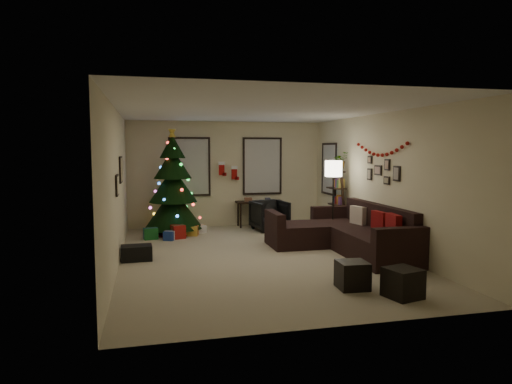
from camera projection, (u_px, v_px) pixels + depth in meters
floor at (258, 256)px, 8.50m from camera, size 7.00×7.00×0.00m
ceiling at (258, 110)px, 8.24m from camera, size 7.00×7.00×0.00m
wall_back at (226, 174)px, 11.76m from camera, size 5.00×0.00×5.00m
wall_front at (333, 209)px, 4.98m from camera, size 5.00×0.00×5.00m
wall_left at (117, 187)px, 7.79m from camera, size 0.00×7.00×7.00m
wall_right at (381, 182)px, 8.94m from camera, size 0.00×7.00×7.00m
window_back_left at (190, 167)px, 11.49m from camera, size 1.05×0.06×1.50m
window_back_right at (262, 166)px, 11.93m from camera, size 1.05×0.06×1.50m
window_right_wall at (330, 169)px, 11.39m from camera, size 0.06×0.90×1.30m
christmas_tree at (173, 189)px, 10.70m from camera, size 1.37×1.37×2.55m
presents at (179, 232)px, 10.33m from camera, size 1.43×1.01×0.30m
sofa at (346, 235)px, 8.95m from camera, size 2.10×3.03×0.92m
pillow_red_a at (393, 227)px, 7.98m from camera, size 0.16×0.45×0.44m
pillow_red_b at (379, 222)px, 8.47m from camera, size 0.14×0.41×0.40m
pillow_cream at (358, 216)px, 9.33m from camera, size 0.20×0.41×0.39m
ottoman_near at (352, 275)px, 6.51m from camera, size 0.44×0.44×0.39m
ottoman_far at (403, 283)px, 6.12m from camera, size 0.51×0.51×0.40m
desk at (260, 204)px, 11.75m from camera, size 1.22×0.43×0.66m
desk_chair at (270, 215)px, 11.16m from camera, size 0.83×0.79×0.74m
bookshelf at (338, 199)px, 10.50m from camera, size 0.30×0.51×1.72m
potted_plant at (341, 158)px, 10.32m from camera, size 0.53×0.50×0.48m
floor_lamp at (333, 174)px, 9.86m from camera, size 0.37×0.37×1.75m
art_map at (121, 170)px, 8.63m from camera, size 0.04×0.60×0.50m
art_abstract at (117, 185)px, 7.51m from camera, size 0.04×0.45×0.35m
gallery at (382, 171)px, 8.85m from camera, size 0.03×1.25×0.54m
garland at (380, 149)px, 8.85m from camera, size 0.08×1.90×0.30m
stocking_left at (222, 168)px, 11.55m from camera, size 0.20×0.05×0.36m
stocking_right at (235, 173)px, 11.65m from camera, size 0.20×0.05×0.36m
storage_bin at (137, 253)px, 8.16m from camera, size 0.56×0.38×0.27m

